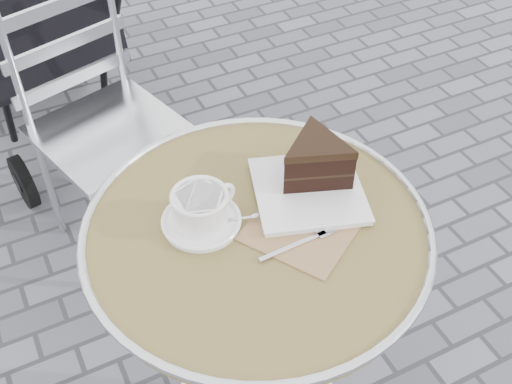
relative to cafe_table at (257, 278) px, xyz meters
name	(u,v)px	position (x,y,z in m)	size (l,w,h in m)	color
cafe_table	(257,278)	(0.00, 0.00, 0.00)	(0.72, 0.72, 0.74)	silver
cappuccino_set	(202,211)	(-0.09, 0.06, 0.20)	(0.18, 0.16, 0.08)	white
cake_plate_set	(314,168)	(0.16, 0.05, 0.22)	(0.35, 0.36, 0.12)	#997254
bistro_chair	(88,94)	(-0.14, 0.86, -0.02)	(0.50, 0.50, 0.89)	silver
baby_stroller	(16,12)	(-0.23, 1.53, -0.05)	(0.66, 1.17, 1.15)	black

